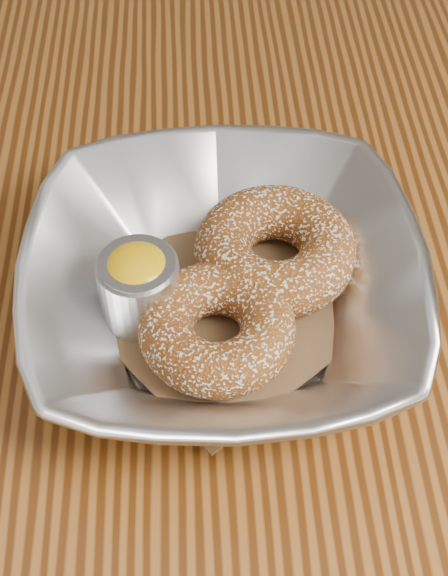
{
  "coord_description": "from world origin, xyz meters",
  "views": [
    {
      "loc": [
        -0.06,
        -0.37,
        1.16
      ],
      "look_at": [
        -0.04,
        -0.06,
        0.78
      ],
      "focal_mm": 50.0,
      "sensor_mm": 36.0,
      "label": 1
    }
  ],
  "objects_px": {
    "serving_bowl": "(224,288)",
    "ramekin": "(139,285)",
    "donut_back": "(275,250)",
    "donut_front": "(217,328)",
    "table": "(275,334)"
  },
  "relations": [
    {
      "from": "serving_bowl",
      "to": "ramekin",
      "type": "bearing_deg",
      "value": 179.67
    },
    {
      "from": "serving_bowl",
      "to": "donut_back",
      "type": "xyz_separation_m",
      "value": [
        0.03,
        0.03,
        -0.0
      ]
    },
    {
      "from": "donut_back",
      "to": "donut_front",
      "type": "relative_size",
      "value": 1.11
    },
    {
      "from": "donut_back",
      "to": "ramekin",
      "type": "bearing_deg",
      "value": -160.04
    },
    {
      "from": "ramekin",
      "to": "table",
      "type": "bearing_deg",
      "value": 31.31
    },
    {
      "from": "table",
      "to": "ramekin",
      "type": "height_order",
      "value": "ramekin"
    },
    {
      "from": "serving_bowl",
      "to": "donut_back",
      "type": "bearing_deg",
      "value": 42.49
    },
    {
      "from": "table",
      "to": "ramekin",
      "type": "distance_m",
      "value": 0.17
    },
    {
      "from": "ramekin",
      "to": "donut_front",
      "type": "bearing_deg",
      "value": -31.33
    },
    {
      "from": "donut_back",
      "to": "ramekin",
      "type": "xyz_separation_m",
      "value": [
        -0.09,
        -0.03,
        0.01
      ]
    },
    {
      "from": "donut_back",
      "to": "donut_front",
      "type": "distance_m",
      "value": 0.07
    },
    {
      "from": "table",
      "to": "donut_back",
      "type": "xyz_separation_m",
      "value": [
        -0.01,
        -0.03,
        0.13
      ]
    },
    {
      "from": "table",
      "to": "ramekin",
      "type": "xyz_separation_m",
      "value": [
        -0.09,
        -0.06,
        0.13
      ]
    },
    {
      "from": "table",
      "to": "donut_back",
      "type": "height_order",
      "value": "donut_back"
    },
    {
      "from": "serving_bowl",
      "to": "ramekin",
      "type": "xyz_separation_m",
      "value": [
        -0.05,
        0.0,
        0.01
      ]
    }
  ]
}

